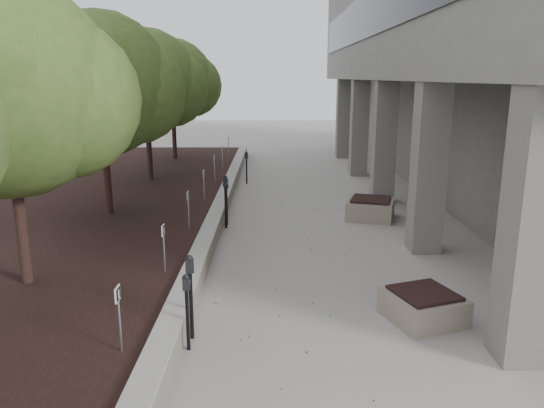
{
  "coord_description": "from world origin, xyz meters",
  "views": [
    {
      "loc": [
        -0.26,
        -6.01,
        4.09
      ],
      "look_at": [
        -0.27,
        6.59,
        1.01
      ],
      "focal_mm": 34.29,
      "sensor_mm": 36.0,
      "label": 1
    }
  ],
  "objects_px": {
    "crabapple_tree_5": "(173,99)",
    "planter_back": "(370,208)",
    "parking_meter_2": "(191,297)",
    "parking_meter_3": "(227,202)",
    "crabapple_tree_3": "(102,115)",
    "crabapple_tree_2": "(10,135)",
    "planter_front": "(423,306)",
    "parking_meter_1": "(187,312)",
    "parking_meter_4": "(226,202)",
    "crabapple_tree_4": "(147,105)",
    "parking_meter_5": "(247,168)"
  },
  "relations": [
    {
      "from": "crabapple_tree_2",
      "to": "crabapple_tree_4",
      "type": "height_order",
      "value": "same"
    },
    {
      "from": "parking_meter_4",
      "to": "parking_meter_5",
      "type": "xyz_separation_m",
      "value": [
        0.28,
        6.16,
        -0.11
      ]
    },
    {
      "from": "crabapple_tree_2",
      "to": "crabapple_tree_5",
      "type": "xyz_separation_m",
      "value": [
        0.0,
        15.0,
        0.0
      ]
    },
    {
      "from": "parking_meter_1",
      "to": "planter_front",
      "type": "bearing_deg",
      "value": -3.08
    },
    {
      "from": "parking_meter_5",
      "to": "parking_meter_4",
      "type": "bearing_deg",
      "value": -85.1
    },
    {
      "from": "parking_meter_1",
      "to": "parking_meter_2",
      "type": "xyz_separation_m",
      "value": [
        0.0,
        0.37,
        0.08
      ]
    },
    {
      "from": "parking_meter_3",
      "to": "crabapple_tree_2",
      "type": "bearing_deg",
      "value": -104.94
    },
    {
      "from": "crabapple_tree_2",
      "to": "planter_back",
      "type": "xyz_separation_m",
      "value": [
        7.45,
        5.93,
        -2.81
      ]
    },
    {
      "from": "crabapple_tree_5",
      "to": "planter_back",
      "type": "relative_size",
      "value": 4.13
    },
    {
      "from": "crabapple_tree_2",
      "to": "planter_front",
      "type": "height_order",
      "value": "crabapple_tree_2"
    },
    {
      "from": "crabapple_tree_5",
      "to": "crabapple_tree_4",
      "type": "bearing_deg",
      "value": -90.0
    },
    {
      "from": "crabapple_tree_3",
      "to": "parking_meter_2",
      "type": "bearing_deg",
      "value": -63.03
    },
    {
      "from": "crabapple_tree_2",
      "to": "planter_back",
      "type": "relative_size",
      "value": 4.13
    },
    {
      "from": "parking_meter_3",
      "to": "planter_back",
      "type": "distance_m",
      "value": 4.29
    },
    {
      "from": "parking_meter_3",
      "to": "planter_back",
      "type": "height_order",
      "value": "parking_meter_3"
    },
    {
      "from": "crabapple_tree_2",
      "to": "crabapple_tree_5",
      "type": "relative_size",
      "value": 1.0
    },
    {
      "from": "crabapple_tree_4",
      "to": "parking_meter_1",
      "type": "relative_size",
      "value": 4.37
    },
    {
      "from": "parking_meter_3",
      "to": "planter_front",
      "type": "height_order",
      "value": "parking_meter_3"
    },
    {
      "from": "parking_meter_1",
      "to": "parking_meter_5",
      "type": "distance_m",
      "value": 12.82
    },
    {
      "from": "crabapple_tree_2",
      "to": "parking_meter_4",
      "type": "distance_m",
      "value": 6.34
    },
    {
      "from": "parking_meter_2",
      "to": "crabapple_tree_5",
      "type": "bearing_deg",
      "value": 81.94
    },
    {
      "from": "parking_meter_2",
      "to": "planter_front",
      "type": "bearing_deg",
      "value": -9.92
    },
    {
      "from": "crabapple_tree_4",
      "to": "crabapple_tree_3",
      "type": "bearing_deg",
      "value": -90.0
    },
    {
      "from": "parking_meter_4",
      "to": "crabapple_tree_2",
      "type": "bearing_deg",
      "value": -125.5
    },
    {
      "from": "parking_meter_3",
      "to": "planter_front",
      "type": "bearing_deg",
      "value": -39.35
    },
    {
      "from": "parking_meter_2",
      "to": "parking_meter_3",
      "type": "distance_m",
      "value": 6.55
    },
    {
      "from": "parking_meter_2",
      "to": "planter_front",
      "type": "xyz_separation_m",
      "value": [
        3.89,
        0.64,
        -0.44
      ]
    },
    {
      "from": "parking_meter_2",
      "to": "parking_meter_5",
      "type": "distance_m",
      "value": 12.45
    },
    {
      "from": "crabapple_tree_2",
      "to": "parking_meter_3",
      "type": "relative_size",
      "value": 3.97
    },
    {
      "from": "parking_meter_2",
      "to": "parking_meter_5",
      "type": "xyz_separation_m",
      "value": [
        0.28,
        12.45,
        -0.07
      ]
    },
    {
      "from": "crabapple_tree_5",
      "to": "parking_meter_3",
      "type": "relative_size",
      "value": 3.97
    },
    {
      "from": "parking_meter_5",
      "to": "planter_front",
      "type": "xyz_separation_m",
      "value": [
        3.62,
        -11.8,
        -0.38
      ]
    },
    {
      "from": "crabapple_tree_5",
      "to": "planter_front",
      "type": "height_order",
      "value": "crabapple_tree_5"
    },
    {
      "from": "crabapple_tree_3",
      "to": "planter_back",
      "type": "bearing_deg",
      "value": 7.11
    },
    {
      "from": "crabapple_tree_3",
      "to": "parking_meter_3",
      "type": "height_order",
      "value": "crabapple_tree_3"
    },
    {
      "from": "parking_meter_2",
      "to": "parking_meter_3",
      "type": "bearing_deg",
      "value": 70.72
    },
    {
      "from": "parking_meter_3",
      "to": "crabapple_tree_4",
      "type": "bearing_deg",
      "value": 141.15
    },
    {
      "from": "parking_meter_2",
      "to": "parking_meter_3",
      "type": "xyz_separation_m",
      "value": [
        0.0,
        6.55,
        -0.02
      ]
    },
    {
      "from": "crabapple_tree_2",
      "to": "planter_front",
      "type": "xyz_separation_m",
      "value": [
        7.14,
        -0.74,
        -2.85
      ]
    },
    {
      "from": "planter_front",
      "to": "planter_back",
      "type": "relative_size",
      "value": 0.87
    },
    {
      "from": "crabapple_tree_3",
      "to": "crabapple_tree_4",
      "type": "xyz_separation_m",
      "value": [
        0.0,
        5.0,
        0.0
      ]
    },
    {
      "from": "planter_front",
      "to": "parking_meter_4",
      "type": "bearing_deg",
      "value": 124.62
    },
    {
      "from": "crabapple_tree_2",
      "to": "parking_meter_5",
      "type": "relative_size",
      "value": 4.24
    },
    {
      "from": "crabapple_tree_3",
      "to": "planter_front",
      "type": "distance_m",
      "value": 9.6
    },
    {
      "from": "parking_meter_5",
      "to": "planter_back",
      "type": "distance_m",
      "value": 6.47
    },
    {
      "from": "parking_meter_5",
      "to": "planter_front",
      "type": "height_order",
      "value": "parking_meter_5"
    },
    {
      "from": "crabapple_tree_4",
      "to": "parking_meter_2",
      "type": "xyz_separation_m",
      "value": [
        3.25,
        -11.39,
        -2.41
      ]
    },
    {
      "from": "planter_front",
      "to": "parking_meter_5",
      "type": "bearing_deg",
      "value": 107.03
    },
    {
      "from": "crabapple_tree_2",
      "to": "planter_back",
      "type": "height_order",
      "value": "crabapple_tree_2"
    },
    {
      "from": "parking_meter_1",
      "to": "parking_meter_4",
      "type": "xyz_separation_m",
      "value": [
        0.0,
        6.65,
        0.12
      ]
    }
  ]
}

